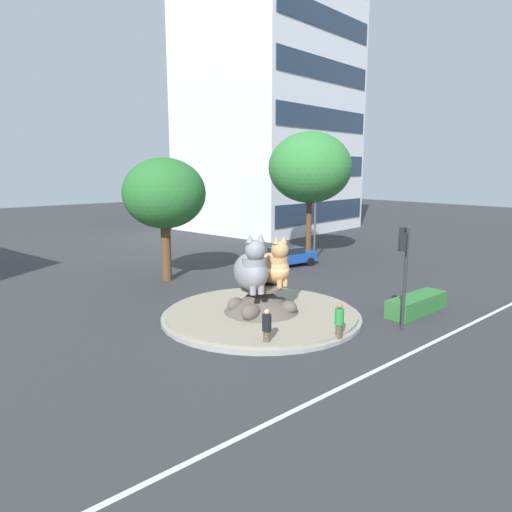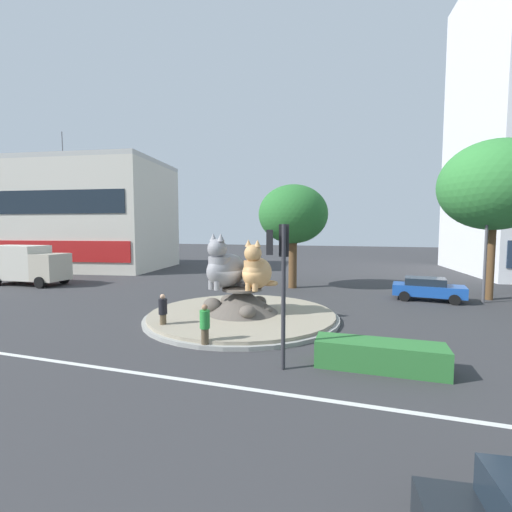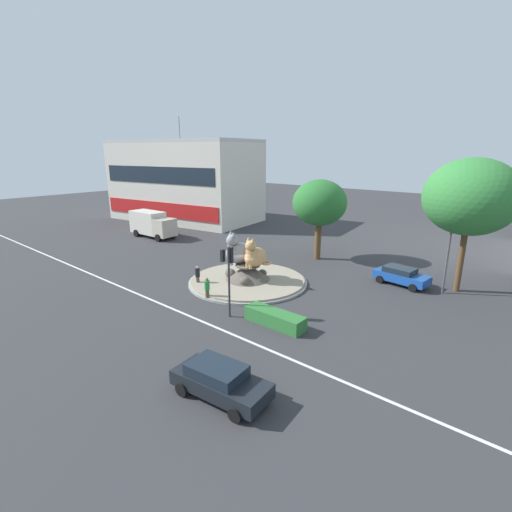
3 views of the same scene
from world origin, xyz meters
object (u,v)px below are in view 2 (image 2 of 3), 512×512
at_px(cat_statue_calico, 257,271).
at_px(second_tree_near_tower, 293,215).
at_px(traffic_light_mast, 281,263).
at_px(streetlight_arm, 481,246).
at_px(broadleaf_tree_behind_island, 495,186).
at_px(sedan_on_far_lane, 427,288).
at_px(delivery_box_truck, 26,264).
at_px(shophouse_block, 68,216).
at_px(pedestrian_black_shirt, 163,312).
at_px(pedestrian_green_shirt, 205,326).
at_px(cat_statue_grey, 225,268).

distance_m(cat_statue_calico, second_tree_near_tower, 10.49).
relative_size(traffic_light_mast, streetlight_arm, 0.78).
bearing_deg(broadleaf_tree_behind_island, sedan_on_far_lane, -159.78).
bearing_deg(sedan_on_far_lane, delivery_box_truck, -167.96).
relative_size(traffic_light_mast, shophouse_block, 0.20).
relative_size(traffic_light_mast, pedestrian_black_shirt, 2.80).
height_order(second_tree_near_tower, delivery_box_truck, second_tree_near_tower).
height_order(cat_statue_calico, pedestrian_green_shirt, cat_statue_calico).
distance_m(pedestrian_black_shirt, delivery_box_truck, 19.80).
bearing_deg(pedestrian_black_shirt, second_tree_near_tower, 144.89).
bearing_deg(pedestrian_black_shirt, cat_statue_grey, 127.70).
distance_m(traffic_light_mast, pedestrian_black_shirt, 6.98).
height_order(cat_statue_grey, delivery_box_truck, cat_statue_grey).
distance_m(cat_statue_grey, shophouse_block, 31.52).
relative_size(broadleaf_tree_behind_island, streetlight_arm, 1.68).
bearing_deg(pedestrian_green_shirt, sedan_on_far_lane, 176.50).
xyz_separation_m(second_tree_near_tower, streetlight_arm, (12.21, -1.92, -2.12)).
bearing_deg(cat_statue_calico, shophouse_block, -116.18).
distance_m(cat_statue_grey, sedan_on_far_lane, 13.55).
height_order(streetlight_arm, pedestrian_green_shirt, streetlight_arm).
bearing_deg(traffic_light_mast, streetlight_arm, -46.08).
bearing_deg(second_tree_near_tower, traffic_light_mast, -80.14).
relative_size(sedan_on_far_lane, delivery_box_truck, 0.65).
xyz_separation_m(pedestrian_black_shirt, sedan_on_far_lane, (12.52, 11.02, -0.11)).
distance_m(streetlight_arm, delivery_box_truck, 33.70).
bearing_deg(streetlight_arm, delivery_box_truck, 15.71).
bearing_deg(cat_statue_calico, second_tree_near_tower, -175.60).
distance_m(pedestrian_green_shirt, delivery_box_truck, 22.97).
bearing_deg(pedestrian_black_shirt, traffic_light_mast, 46.48).
height_order(cat_statue_grey, sedan_on_far_lane, cat_statue_grey).
height_order(broadleaf_tree_behind_island, sedan_on_far_lane, broadleaf_tree_behind_island).
height_order(cat_statue_grey, broadleaf_tree_behind_island, broadleaf_tree_behind_island).
relative_size(second_tree_near_tower, pedestrian_black_shirt, 4.72).
bearing_deg(cat_statue_calico, traffic_light_mast, 28.18).
distance_m(shophouse_block, pedestrian_black_shirt, 31.97).
bearing_deg(streetlight_arm, sedan_on_far_lane, 14.51).
bearing_deg(pedestrian_black_shirt, pedestrian_green_shirt, 40.42).
bearing_deg(pedestrian_green_shirt, traffic_light_mast, 107.70).
relative_size(shophouse_block, delivery_box_truck, 3.55).
relative_size(shophouse_block, sedan_on_far_lane, 5.48).
bearing_deg(pedestrian_black_shirt, sedan_on_far_lane, 110.23).
height_order(pedestrian_green_shirt, delivery_box_truck, delivery_box_truck).
bearing_deg(traffic_light_mast, delivery_box_truck, 54.79).
distance_m(cat_statue_grey, pedestrian_green_shirt, 4.88).
bearing_deg(second_tree_near_tower, pedestrian_green_shirt, -91.89).
bearing_deg(second_tree_near_tower, broadleaf_tree_behind_island, -3.05).
relative_size(cat_statue_grey, sedan_on_far_lane, 0.65).
bearing_deg(cat_statue_grey, traffic_light_mast, 59.85).
height_order(cat_statue_grey, pedestrian_black_shirt, cat_statue_grey).
bearing_deg(traffic_light_mast, cat_statue_calico, 13.24).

